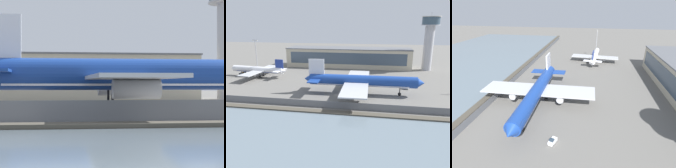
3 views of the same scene
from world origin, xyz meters
TOP-DOWN VIEW (x-y plane):
  - ground_plane at (0.00, 0.00)m, footprint 500.00×500.00m
  - shoreline_seawall at (0.00, -20.50)m, footprint 320.00×3.00m
  - perimeter_fence at (0.00, -16.00)m, footprint 280.00×0.10m
  - cargo_jet_blue at (9.08, 3.48)m, footprint 54.49×46.53m
  - passenger_jet_white at (-54.05, 26.43)m, footprint 38.10×32.80m
  - baggage_tug at (30.83, 14.54)m, footprint 3.54×2.54m
  - ops_van at (-64.62, 25.86)m, footprint 2.54×5.36m
  - apron_light_mast_apron_west at (-54.75, 26.85)m, footprint 3.20×0.40m

SIDE VIEW (x-z plane):
  - ground_plane at x=0.00m, z-range 0.00..0.00m
  - shoreline_seawall at x=0.00m, z-range 0.00..0.50m
  - baggage_tug at x=30.83m, z-range -0.09..1.71m
  - ops_van at x=-64.62m, z-range 0.04..2.52m
  - perimeter_fence at x=0.00m, z-range 0.00..2.75m
  - passenger_jet_white at x=-54.05m, z-range -1.33..9.92m
  - cargo_jet_blue at x=9.08m, z-range -1.87..13.95m
  - apron_light_mast_apron_west at x=-54.75m, z-range 1.29..23.54m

